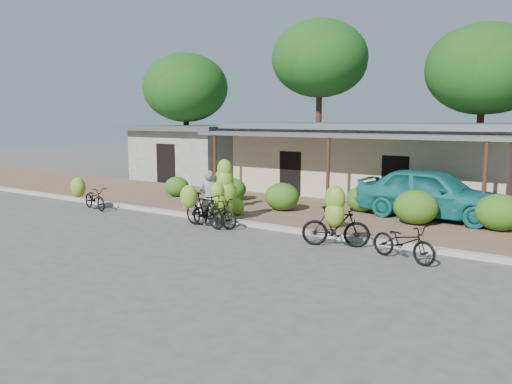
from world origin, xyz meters
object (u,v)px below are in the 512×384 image
tree_center_right (480,67)px  bike_far_left (91,196)px  tree_back_left (185,86)px  bike_left (202,208)px  bike_right (335,222)px  bystander (228,186)px  bike_far_right (404,242)px  bike_center (220,200)px  vendor (209,198)px  tree_far_center (318,57)px  sack_far (191,204)px  sack_near (210,206)px  teal_van (432,193)px

tree_center_right → bike_far_left: tree_center_right is taller
tree_back_left → bike_left: size_ratio=3.92×
bike_right → bystander: bystander is taller
tree_center_right → bike_far_right: tree_center_right is taller
tree_back_left → bike_center: bearing=-44.1°
vendor → tree_far_center: bearing=-106.7°
sack_far → bike_left: bearing=-42.0°
tree_far_center → bike_far_left: 16.66m
sack_near → vendor: 2.32m
tree_back_left → sack_near: tree_back_left is taller
bike_right → teal_van: teal_van is taller
bike_far_left → bike_left: bike_left is taller
teal_van → bystander: bearing=113.0°
bike_center → bike_far_right: bike_center is taller
bike_left → bike_far_right: bearing=-81.4°
tree_far_center → bystander: bearing=-78.1°
bike_far_left → teal_van: size_ratio=0.35×
bike_center → bike_left: bearing=152.6°
bike_left → sack_far: size_ratio=2.62×
sack_near → teal_van: size_ratio=0.16×
tree_far_center → bike_center: size_ratio=4.24×
vendor → teal_van: size_ratio=0.36×
bike_right → tree_far_center: bearing=7.4°
bike_center → teal_van: bike_center is taller
sack_far → vendor: vendor is taller
teal_van → bike_right: bearing=170.6°
tree_back_left → vendor: (11.69, -11.82, -4.70)m
teal_van → tree_back_left: bearing=72.1°
bike_center → sack_far: bearing=60.6°
bike_center → sack_near: size_ratio=2.61×
tree_far_center → sack_near: 14.99m
tree_far_center → teal_van: bearing=-45.9°
bike_far_left → vendor: (5.68, 0.33, 0.38)m
bystander → teal_van: (7.00, 2.47, 0.03)m
tree_far_center → sack_near: (2.28, -13.09, -6.93)m
bike_right → sack_far: size_ratio=2.60×
tree_back_left → bystander: size_ratio=4.52×
bike_far_right → sack_near: size_ratio=2.28×
bike_right → bike_far_right: size_ratio=1.01×
tree_center_right → bike_far_right: size_ratio=4.29×
tree_far_center → tree_back_left: bearing=-159.4°
tree_center_right → bike_far_left: size_ratio=4.63×
sack_near → teal_van: bearing=23.4°
teal_van → bike_far_left: bearing=117.8°
bike_left → teal_van: bearing=-38.8°
tree_far_center → bystander: tree_far_center is taller
bike_far_left → sack_near: bike_far_left is taller
bike_far_left → vendor: bearing=-72.6°
bike_left → bystander: bystander is taller
tree_center_right → bike_right: bearing=-92.1°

